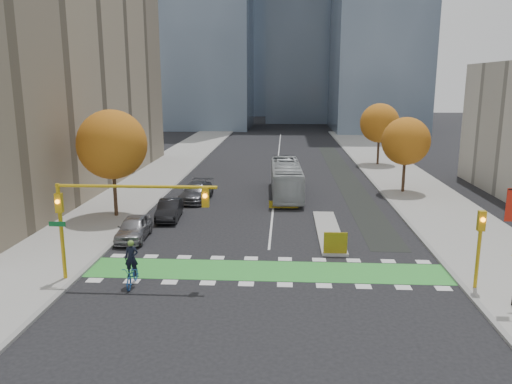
# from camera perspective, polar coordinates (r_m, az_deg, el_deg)

# --- Properties ---
(ground) EXTENTS (300.00, 300.00, 0.00)m
(ground) POSITION_cam_1_polar(r_m,az_deg,el_deg) (26.49, 1.12, -10.17)
(ground) COLOR black
(ground) RESTS_ON ground
(sidewalk_west) EXTENTS (7.00, 120.00, 0.15)m
(sidewalk_west) POSITION_cam_1_polar(r_m,az_deg,el_deg) (47.79, -14.29, -0.14)
(sidewalk_west) COLOR gray
(sidewalk_west) RESTS_ON ground
(sidewalk_east) EXTENTS (7.00, 120.00, 0.15)m
(sidewalk_east) POSITION_cam_1_polar(r_m,az_deg,el_deg) (47.27, 18.70, -0.56)
(sidewalk_east) COLOR gray
(sidewalk_east) RESTS_ON ground
(curb_west) EXTENTS (0.30, 120.00, 0.16)m
(curb_west) POSITION_cam_1_polar(r_m,az_deg,el_deg) (46.86, -10.21, -0.20)
(curb_west) COLOR gray
(curb_west) RESTS_ON ground
(curb_east) EXTENTS (0.30, 120.00, 0.16)m
(curb_east) POSITION_cam_1_polar(r_m,az_deg,el_deg) (46.46, 14.54, -0.51)
(curb_east) COLOR gray
(curb_east) RESTS_ON ground
(bike_crossing) EXTENTS (20.00, 3.00, 0.01)m
(bike_crossing) POSITION_cam_1_polar(r_m,az_deg,el_deg) (27.87, 1.24, -8.97)
(bike_crossing) COLOR green
(bike_crossing) RESTS_ON ground
(centre_line) EXTENTS (0.15, 70.00, 0.01)m
(centre_line) POSITION_cam_1_polar(r_m,az_deg,el_deg) (65.23, 2.51, 3.48)
(centre_line) COLOR silver
(centre_line) RESTS_ON ground
(bike_lane_paint) EXTENTS (2.50, 50.00, 0.01)m
(bike_lane_paint) POSITION_cam_1_polar(r_m,az_deg,el_deg) (55.76, 10.08, 1.75)
(bike_lane_paint) COLOR black
(bike_lane_paint) RESTS_ON ground
(median_island) EXTENTS (1.60, 10.00, 0.16)m
(median_island) POSITION_cam_1_polar(r_m,az_deg,el_deg) (35.06, 8.27, -4.43)
(median_island) COLOR gray
(median_island) RESTS_ON ground
(hazard_board) EXTENTS (1.40, 0.12, 1.30)m
(hazard_board) POSITION_cam_1_polar(r_m,az_deg,el_deg) (30.29, 9.07, -5.76)
(hazard_board) COLOR yellow
(hazard_board) RESTS_ON median_island
(building_west) EXTENTS (16.00, 44.00, 25.00)m
(building_west) POSITION_cam_1_polar(r_m,az_deg,el_deg) (52.74, -25.64, 13.80)
(building_west) COLOR gray
(building_west) RESTS_ON ground
(tree_west) EXTENTS (5.20, 5.20, 8.22)m
(tree_west) POSITION_cam_1_polar(r_m,az_deg,el_deg) (38.92, -16.13, 5.23)
(tree_west) COLOR #332114
(tree_west) RESTS_ON ground
(tree_east_near) EXTENTS (4.40, 4.40, 7.08)m
(tree_east_near) POSITION_cam_1_polar(r_m,az_deg,el_deg) (48.03, 16.75, 5.58)
(tree_east_near) COLOR #332114
(tree_east_near) RESTS_ON ground
(tree_east_far) EXTENTS (4.80, 4.80, 7.65)m
(tree_east_far) POSITION_cam_1_polar(r_m,az_deg,el_deg) (63.68, 13.95, 7.65)
(tree_east_far) COLOR #332114
(tree_east_far) RESTS_ON ground
(traffic_signal_west) EXTENTS (8.53, 0.56, 5.20)m
(traffic_signal_west) POSITION_cam_1_polar(r_m,az_deg,el_deg) (26.23, -16.47, -1.64)
(traffic_signal_west) COLOR #BF9914
(traffic_signal_west) RESTS_ON ground
(traffic_signal_east) EXTENTS (0.35, 0.43, 4.10)m
(traffic_signal_east) POSITION_cam_1_polar(r_m,az_deg,el_deg) (26.82, 24.21, -4.81)
(traffic_signal_east) COLOR #BF9914
(traffic_signal_east) RESTS_ON ground
(cyclist) EXTENTS (0.86, 2.14, 2.43)m
(cyclist) POSITION_cam_1_polar(r_m,az_deg,el_deg) (26.43, -13.97, -8.72)
(cyclist) COLOR navy
(cyclist) RESTS_ON ground
(bus) EXTENTS (3.02, 11.17, 3.09)m
(bus) POSITION_cam_1_polar(r_m,az_deg,el_deg) (45.58, 3.48, 1.51)
(bus) COLOR #B0B5B8
(bus) RESTS_ON ground
(parked_car_a) EXTENTS (2.07, 4.63, 1.54)m
(parked_car_a) POSITION_cam_1_polar(r_m,az_deg,el_deg) (34.00, -13.79, -3.99)
(parked_car_a) COLOR gray
(parked_car_a) RESTS_ON ground
(parked_car_b) EXTENTS (1.89, 4.59, 1.48)m
(parked_car_b) POSITION_cam_1_polar(r_m,az_deg,el_deg) (38.34, -9.87, -1.99)
(parked_car_b) COLOR black
(parked_car_b) RESTS_ON ground
(parked_car_c) EXTENTS (2.60, 5.58, 1.58)m
(parked_car_c) POSITION_cam_1_polar(r_m,az_deg,el_deg) (43.96, -6.83, 0.03)
(parked_car_c) COLOR #4A4A4F
(parked_car_c) RESTS_ON ground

